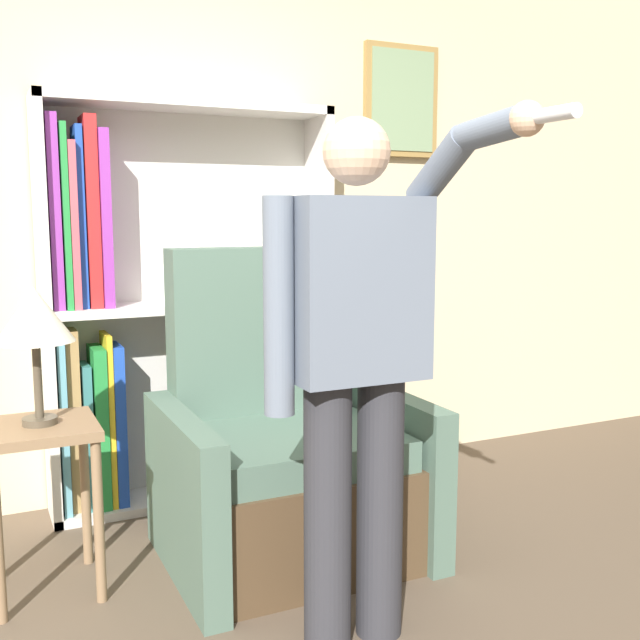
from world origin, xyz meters
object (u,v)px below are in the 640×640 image
(armchair, at_px, (285,460))
(person_standing, at_px, (356,354))
(table_lamp, at_px, (34,318))
(bookcase, at_px, (151,313))
(side_table, at_px, (42,460))

(armchair, bearing_deg, person_standing, -94.60)
(person_standing, bearing_deg, table_lamp, 138.40)
(bookcase, relative_size, side_table, 2.99)
(person_standing, xyz_separation_m, side_table, (-0.86, 0.77, -0.45))
(armchair, xyz_separation_m, table_lamp, (-0.92, 0.05, 0.63))
(table_lamp, bearing_deg, side_table, 0.00)
(armchair, bearing_deg, table_lamp, 176.94)
(armchair, distance_m, side_table, 0.93)
(armchair, xyz_separation_m, side_table, (-0.92, 0.05, 0.12))
(bookcase, height_order, person_standing, bookcase)
(armchair, distance_m, person_standing, 0.91)
(bookcase, relative_size, person_standing, 1.14)
(armchair, relative_size, side_table, 1.96)
(side_table, height_order, table_lamp, table_lamp)
(person_standing, bearing_deg, bookcase, 101.93)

